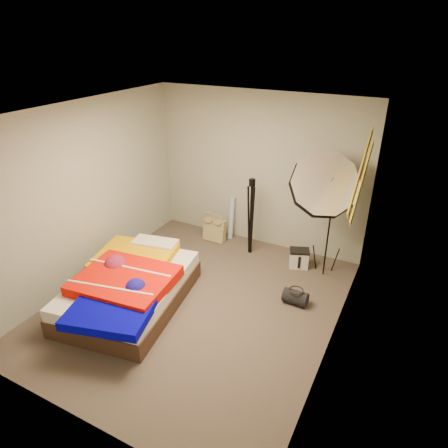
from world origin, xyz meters
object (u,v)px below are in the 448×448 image
Objects in this scene: tote_bag at (215,230)px; camera_case at (299,259)px; duffel_bag at (295,297)px; camera_tripod at (251,212)px; photo_umbrella at (324,186)px; wrapping_roll at (231,218)px; bed at (129,287)px.

camera_case is at bearing -4.03° from tote_bag.
camera_tripod is (-1.09, 0.96, 0.63)m from duffel_bag.
photo_umbrella is at bearing -39.56° from camera_case.
camera_tripod is (0.50, -0.33, 0.36)m from wrapping_roll.
wrapping_roll is at bearing 142.94° from camera_case.
camera_tripod reaches higher than camera_case.
camera_case is 0.14× the size of photo_umbrella.
photo_umbrella is at bearing -16.68° from wrapping_roll.
duffel_bag is 1.58m from camera_tripod.
camera_tripod is at bearing 154.92° from camera_case.
camera_tripod is (-1.11, 0.15, -0.68)m from photo_umbrella.
tote_bag is 0.89m from camera_tripod.
camera_tripod reaches higher than duffel_bag.
tote_bag is at bearing 172.49° from camera_tripod.
bed reaches higher than camera_case.
wrapping_roll is 0.37× the size of photo_umbrella.
bed is at bearing -137.31° from photo_umbrella.
tote_bag reaches higher than duffel_bag.
camera_case is 0.84× the size of duffel_bag.
bed is 2.19m from camera_tripod.
camera_tripod is (-0.84, 0.06, 0.59)m from camera_case.
tote_bag is at bearing 150.92° from duffel_bag.
duffel_bag is (0.24, -0.89, -0.04)m from camera_case.
camera_case is at bearing 161.23° from photo_umbrella.
tote_bag is at bearing -130.74° from wrapping_roll.
camera_tripod is at bearing -5.78° from tote_bag.
duffel_bag is at bearing -95.67° from camera_case.
wrapping_roll is at bearing 142.29° from duffel_bag.
duffel_bag is at bearing -28.67° from tote_bag.
wrapping_roll is 2.32m from bed.
wrapping_roll is 0.70m from camera_tripod.
tote_bag is 0.36m from wrapping_roll.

